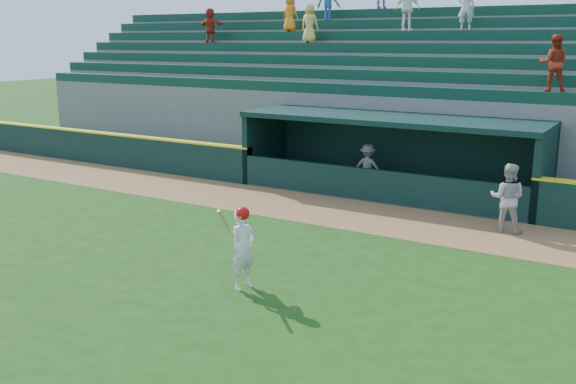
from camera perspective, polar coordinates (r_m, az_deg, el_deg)
name	(u,v)px	position (r m, az deg, el deg)	size (l,w,h in m)	color
ground	(250,265)	(14.00, -3.42, -6.49)	(120.00, 120.00, 0.00)	#1A4110
warning_track	(349,214)	(18.05, 5.45, -1.92)	(40.00, 3.00, 0.01)	brown
field_wall_left	(89,147)	(26.63, -17.30, 3.82)	(15.50, 0.30, 1.20)	black
wall_stripe_left	(87,131)	(26.54, -17.40, 5.16)	(15.50, 0.32, 0.06)	yellow
dugout_player_front	(507,198)	(17.00, 18.93, -0.51)	(0.86, 0.67, 1.76)	#ABABA5
dugout_player_inside	(368,167)	(20.85, 7.11, 2.22)	(0.96, 0.55, 1.49)	#A4A49F
dugout	(393,150)	(20.54, 9.33, 3.71)	(9.40, 2.80, 2.46)	slate
stands	(442,104)	(24.66, 13.49, 7.58)	(34.50, 6.31, 7.58)	slate
batter_at_plate	(243,247)	(12.50, -4.02, -4.93)	(0.53, 0.80, 1.66)	white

